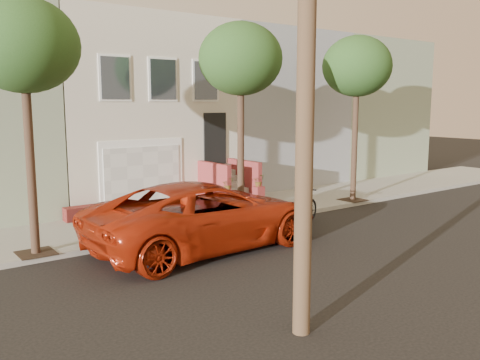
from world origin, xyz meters
TOP-DOWN VIEW (x-y plane):
  - ground at (0.00, 0.00)m, footprint 90.00×90.00m
  - sidewalk at (0.00, 5.35)m, footprint 40.00×3.70m
  - house_row at (0.00, 11.19)m, footprint 33.10×11.70m
  - tree_left at (-5.50, 3.90)m, footprint 2.70×2.57m
  - tree_mid at (1.00, 3.90)m, footprint 2.70×2.57m
  - tree_right at (6.50, 3.90)m, footprint 2.70×2.57m
  - pickup_truck at (-1.50, 2.16)m, footprint 6.69×3.29m
  - motorcycle at (2.41, 2.50)m, footprint 2.11×1.15m

SIDE VIEW (x-z plane):
  - ground at x=0.00m, z-range 0.00..0.00m
  - sidewalk at x=0.00m, z-range 0.00..0.15m
  - motorcycle at x=2.41m, z-range 0.00..1.22m
  - pickup_truck at x=-1.50m, z-range 0.00..1.83m
  - house_row at x=0.00m, z-range 0.14..7.14m
  - tree_left at x=-5.50m, z-range 2.11..8.41m
  - tree_mid at x=1.00m, z-range 2.11..8.41m
  - tree_right at x=6.50m, z-range 2.11..8.41m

